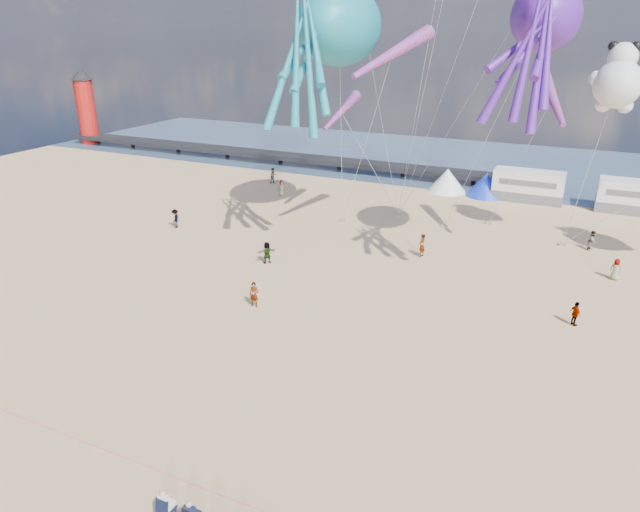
{
  "coord_description": "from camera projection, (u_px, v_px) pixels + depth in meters",
  "views": [
    {
      "loc": [
        10.65,
        -18.08,
        16.08
      ],
      "look_at": [
        -0.66,
        6.0,
        5.33
      ],
      "focal_mm": 32.0,
      "sensor_mm": 36.0,
      "label": 1
    }
  ],
  "objects": [
    {
      "name": "beachgoer_0",
      "position": [
        282.0,
        188.0,
        57.8
      ],
      "size": [
        0.7,
        0.7,
        1.65
      ],
      "primitive_type": "imported",
      "rotation": [
        0.0,
        0.0,
        0.8
      ],
      "color": "#7F6659",
      "rests_on": "ground"
    },
    {
      "name": "water",
      "position": [
        491.0,
        164.0,
        71.54
      ],
      "size": [
        120.0,
        120.0,
        0.0
      ],
      "primitive_type": "plane",
      "color": "#384E6B",
      "rests_on": "ground"
    },
    {
      "name": "windsock_left",
      "position": [
        393.0,
        53.0,
        39.59
      ],
      "size": [
        4.28,
        7.71,
        7.96
      ],
      "primitive_type": null,
      "rotation": [
        0.0,
        0.0,
        -0.42
      ],
      "color": "red"
    },
    {
      "name": "beachgoer_5",
      "position": [
        422.0,
        245.0,
        42.5
      ],
      "size": [
        0.85,
        1.73,
        1.78
      ],
      "primitive_type": "imported",
      "rotation": [
        0.0,
        0.0,
        4.51
      ],
      "color": "#7F6659",
      "rests_on": "ground"
    },
    {
      "name": "sandbag_e",
      "position": [
        398.0,
        215.0,
        51.98
      ],
      "size": [
        0.5,
        0.35,
        0.22
      ],
      "primitive_type": "cube",
      "color": "gray",
      "rests_on": "ground"
    },
    {
      "name": "rope_line",
      "position": [
        211.0,
        491.0,
        21.19
      ],
      "size": [
        34.0,
        0.03,
        0.03
      ],
      "primitive_type": "cylinder",
      "rotation": [
        0.0,
        1.57,
        0.0
      ],
      "color": "#F2338C",
      "rests_on": "ground"
    },
    {
      "name": "kite_octopus_teal",
      "position": [
        339.0,
        25.0,
        42.37
      ],
      "size": [
        7.67,
        11.83,
        12.5
      ],
      "primitive_type": null,
      "rotation": [
        0.0,
        0.0,
        0.3
      ],
      "color": "teal"
    },
    {
      "name": "sandbag_a",
      "position": [
        343.0,
        221.0,
        50.38
      ],
      "size": [
        0.5,
        0.35,
        0.22
      ],
      "primitive_type": "cube",
      "color": "gray",
      "rests_on": "ground"
    },
    {
      "name": "beachgoer_4",
      "position": [
        267.0,
        253.0,
        41.4
      ],
      "size": [
        0.9,
        0.97,
        1.6
      ],
      "primitive_type": "imported",
      "rotation": [
        0.0,
        0.0,
        4.02
      ],
      "color": "#7F6659",
      "rests_on": "ground"
    },
    {
      "name": "kite_panda",
      "position": [
        618.0,
        84.0,
        38.92
      ],
      "size": [
        4.34,
        4.14,
        5.53
      ],
      "primitive_type": null,
      "rotation": [
        0.0,
        0.0,
        -0.12
      ],
      "color": "silver"
    },
    {
      "name": "beachgoer_2",
      "position": [
        175.0,
        219.0,
        48.68
      ],
      "size": [
        0.87,
        0.97,
        1.62
      ],
      "primitive_type": "imported",
      "rotation": [
        0.0,
        0.0,
        5.12
      ],
      "color": "#7F6659",
      "rests_on": "ground"
    },
    {
      "name": "pier",
      "position": [
        253.0,
        153.0,
        72.98
      ],
      "size": [
        60.0,
        3.0,
        0.5
      ],
      "primitive_type": "cube",
      "color": "black",
      "rests_on": "ground"
    },
    {
      "name": "beachgoer_3",
      "position": [
        575.0,
        314.0,
        32.72
      ],
      "size": [
        1.02,
        1.09,
        1.48
      ],
      "primitive_type": "imported",
      "rotation": [
        0.0,
        0.0,
        2.23
      ],
      "color": "#7F6659",
      "rests_on": "ground"
    },
    {
      "name": "windsock_right",
      "position": [
        341.0,
        112.0,
        47.86
      ],
      "size": [
        2.05,
        5.15,
        5.08
      ],
      "primitive_type": null,
      "rotation": [
        0.0,
        0.0,
        -0.23
      ],
      "color": "red"
    },
    {
      "name": "sandbag_d",
      "position": [
        489.0,
        223.0,
        49.88
      ],
      "size": [
        0.5,
        0.35,
        0.22
      ],
      "primitive_type": "cube",
      "color": "gray",
      "rests_on": "ground"
    },
    {
      "name": "motorhome_1",
      "position": [
        637.0,
        197.0,
        52.28
      ],
      "size": [
        6.6,
        2.5,
        3.0
      ],
      "primitive_type": "cube",
      "color": "silver",
      "rests_on": "ground"
    },
    {
      "name": "motorhome_0",
      "position": [
        528.0,
        186.0,
        56.03
      ],
      "size": [
        6.6,
        2.5,
        3.0
      ],
      "primitive_type": "cube",
      "color": "silver",
      "rests_on": "ground"
    },
    {
      "name": "lighthouse",
      "position": [
        87.0,
        112.0,
        82.71
      ],
      "size": [
        2.6,
        2.6,
        9.0
      ],
      "primitive_type": "cylinder",
      "color": "#A5140F",
      "rests_on": "ground"
    },
    {
      "name": "ground",
      "position": [
        276.0,
        415.0,
        25.39
      ],
      "size": [
        120.0,
        120.0,
        0.0
      ],
      "primitive_type": "plane",
      "color": "tan",
      "rests_on": "ground"
    },
    {
      "name": "beachgoer_1",
      "position": [
        592.0,
        240.0,
        43.8
      ],
      "size": [
        0.73,
        0.88,
        1.56
      ],
      "primitive_type": "imported",
      "rotation": [
        0.0,
        0.0,
        1.22
      ],
      "color": "#7F6659",
      "rests_on": "ground"
    },
    {
      "name": "windsock_mid",
      "position": [
        552.0,
        98.0,
        38.76
      ],
      "size": [
        3.26,
        6.37,
        6.44
      ],
      "primitive_type": null,
      "rotation": [
        0.0,
        0.0,
        0.37
      ],
      "color": "red"
    },
    {
      "name": "tent_white",
      "position": [
        447.0,
        180.0,
        59.3
      ],
      "size": [
        4.0,
        4.0,
        2.4
      ],
      "primitive_type": "cone",
      "color": "white",
      "rests_on": "ground"
    },
    {
      "name": "beachgoer_6",
      "position": [
        616.0,
        269.0,
        38.65
      ],
      "size": [
        0.63,
        0.51,
        1.51
      ],
      "primitive_type": "imported",
      "rotation": [
        0.0,
        0.0,
        2.83
      ],
      "color": "#7F6659",
      "rests_on": "ground"
    },
    {
      "name": "sandbag_c",
      "position": [
        562.0,
        244.0,
        44.94
      ],
      "size": [
        0.5,
        0.35,
        0.22
      ],
      "primitive_type": "cube",
      "color": "gray",
      "rests_on": "ground"
    },
    {
      "name": "tent_blue",
      "position": [
        486.0,
        184.0,
        57.72
      ],
      "size": [
        4.0,
        4.0,
        2.4
      ],
      "primitive_type": "cone",
      "color": "#1933CC",
      "rests_on": "ground"
    },
    {
      "name": "beachgoer_7",
      "position": [
        274.0,
        176.0,
        62.3
      ],
      "size": [
        0.87,
        1.01,
        1.74
      ],
      "primitive_type": "imported",
      "rotation": [
        0.0,
        0.0,
        1.11
      ],
      "color": "#7F6659",
      "rests_on": "ground"
    },
    {
      "name": "standing_person",
      "position": [
        254.0,
        295.0,
        34.91
      ],
      "size": [
        0.64,
        0.47,
        1.61
      ],
      "primitive_type": "imported",
      "rotation": [
        0.0,
        0.0,
        0.16
      ],
      "color": "tan",
      "rests_on": "ground"
    },
    {
      "name": "sandbag_b",
      "position": [
        444.0,
        226.0,
        48.95
      ],
      "size": [
        0.5,
        0.35,
        0.22
      ],
      "primitive_type": "cube",
      "color": "gray",
      "rests_on": "ground"
    },
    {
      "name": "kite_octopus_purple",
      "position": [
        546.0,
        17.0,
        33.7
      ],
      "size": [
        6.86,
        9.89,
        10.4
      ],
      "primitive_type": null,
      "rotation": [
        0.0,
        0.0,
        -0.36
      ],
      "color": "#4F1B8F"
    }
  ]
}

